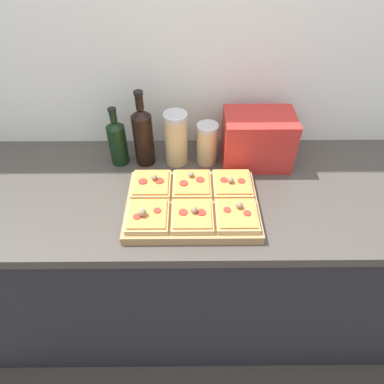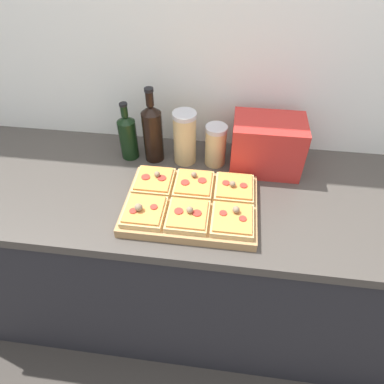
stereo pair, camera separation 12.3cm
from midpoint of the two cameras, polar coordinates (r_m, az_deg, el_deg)
ground_plane at (r=1.94m, az=0.42°, el=-27.14°), size 12.00×12.00×0.00m
wall_back at (r=1.44m, az=0.30°, el=19.85°), size 6.00×0.06×2.50m
kitchen_counter at (r=1.67m, az=0.35°, el=-11.27°), size 2.63×0.67×0.92m
cutting_board at (r=1.23m, az=-2.84°, el=-2.35°), size 0.47×0.34×0.03m
pizza_slice_back_left at (r=1.28m, az=-9.51°, el=1.17°), size 0.14×0.15×0.05m
pizza_slice_back_center at (r=1.27m, az=-2.79°, el=1.22°), size 0.14×0.15×0.05m
pizza_slice_back_right at (r=1.27m, az=4.01°, el=1.24°), size 0.14×0.15×0.05m
pizza_slice_front_left at (r=1.17m, az=-10.43°, el=-4.07°), size 0.14×0.15×0.06m
pizza_slice_front_center at (r=1.16m, az=-3.00°, el=-4.08°), size 0.14×0.15×0.05m
pizza_slice_front_right at (r=1.16m, az=4.49°, el=-4.01°), size 0.14×0.15×0.05m
olive_oil_bottle at (r=1.44m, az=-14.76°, el=8.09°), size 0.07×0.07×0.25m
wine_bottle at (r=1.40m, az=-10.69°, el=9.19°), size 0.08×0.08×0.32m
grain_jar_tall at (r=1.39m, az=-5.24°, el=8.75°), size 0.09×0.09×0.23m
grain_jar_short at (r=1.40m, az=0.01°, el=7.96°), size 0.09×0.09×0.18m
toaster_oven at (r=1.40m, az=8.40°, el=8.55°), size 0.30×0.19×0.22m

